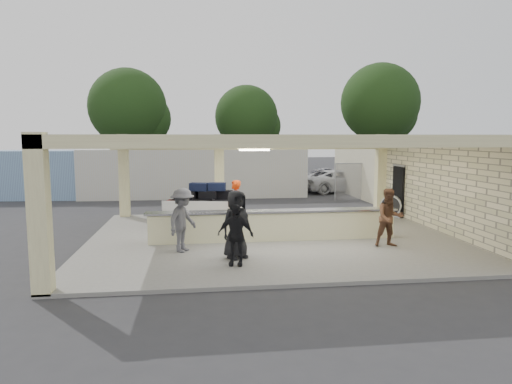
{
  "coord_description": "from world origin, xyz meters",
  "views": [
    {
      "loc": [
        -2.45,
        -14.9,
        3.46
      ],
      "look_at": [
        -0.38,
        1.0,
        1.5
      ],
      "focal_mm": 32.0,
      "sensor_mm": 36.0,
      "label": 1
    }
  ],
  "objects": [
    {
      "name": "drum_fan",
      "position": [
        5.5,
        2.88,
        0.6
      ],
      "size": [
        0.87,
        0.68,
        0.94
      ],
      "rotation": [
        0.0,
        0.0,
        -0.55
      ],
      "color": "silver",
      "rests_on": "pavilion"
    },
    {
      "name": "tree_left",
      "position": [
        -7.68,
        24.16,
        5.59
      ],
      "size": [
        6.6,
        6.3,
        9.0
      ],
      "color": "#382619",
      "rests_on": "ground"
    },
    {
      "name": "luggage_cart",
      "position": [
        -2.25,
        2.15,
        0.98
      ],
      "size": [
        3.09,
        2.28,
        1.63
      ],
      "rotation": [
        0.0,
        0.0,
        -0.21
      ],
      "color": "silver",
      "rests_on": "pavilion"
    },
    {
      "name": "passenger_c",
      "position": [
        -2.89,
        -1.66,
        1.04
      ],
      "size": [
        0.98,
        1.26,
        1.87
      ],
      "primitive_type": "imported",
      "rotation": [
        0.0,
        0.0,
        1.03
      ],
      "color": "#515156",
      "rests_on": "pavilion"
    },
    {
      "name": "passenger_b",
      "position": [
        -1.48,
        -3.27,
        0.91
      ],
      "size": [
        1.0,
        0.58,
        1.61
      ],
      "primitive_type": "imported",
      "rotation": [
        0.0,
        0.0,
        -0.26
      ],
      "color": "black",
      "rests_on": "pavilion"
    },
    {
      "name": "adjacent_building",
      "position": [
        9.5,
        10.0,
        1.6
      ],
      "size": [
        6.0,
        8.0,
        3.2
      ],
      "primitive_type": "cube",
      "color": "beige",
      "rests_on": "ground"
    },
    {
      "name": "car_white_a",
      "position": [
        6.39,
        12.67,
        0.69
      ],
      "size": [
        5.27,
        3.54,
        1.38
      ],
      "primitive_type": "imported",
      "rotation": [
        0.0,
        0.0,
        1.85
      ],
      "color": "silver",
      "rests_on": "ground"
    },
    {
      "name": "tree_mid",
      "position": [
        2.32,
        26.16,
        4.96
      ],
      "size": [
        6.0,
        5.6,
        8.0
      ],
      "color": "#382619",
      "rests_on": "ground"
    },
    {
      "name": "baggage_handler",
      "position": [
        -1.15,
        0.89,
        1.02
      ],
      "size": [
        0.4,
        0.69,
        1.84
      ],
      "primitive_type": "imported",
      "rotation": [
        0.0,
        0.0,
        4.66
      ],
      "color": "red",
      "rests_on": "pavilion"
    },
    {
      "name": "pavilion",
      "position": [
        0.21,
        0.66,
        1.35
      ],
      "size": [
        12.01,
        10.0,
        3.55
      ],
      "color": "slate",
      "rests_on": "ground"
    },
    {
      "name": "tree_right",
      "position": [
        14.32,
        25.16,
        6.21
      ],
      "size": [
        7.2,
        7.0,
        10.0
      ],
      "color": "#382619",
      "rests_on": "ground"
    },
    {
      "name": "car_white_b",
      "position": [
        13.27,
        13.15,
        0.69
      ],
      "size": [
        4.65,
        2.66,
        1.38
      ],
      "primitive_type": "imported",
      "rotation": [
        0.0,
        0.0,
        1.82
      ],
      "color": "silver",
      "rests_on": "ground"
    },
    {
      "name": "container_blue",
      "position": [
        -10.23,
        11.84,
        1.34
      ],
      "size": [
        10.46,
        3.19,
        2.68
      ],
      "primitive_type": "cube",
      "rotation": [
        0.0,
        0.0,
        -0.07
      ],
      "color": "#7FA9CC",
      "rests_on": "ground"
    },
    {
      "name": "passenger_a",
      "position": [
        3.36,
        -1.85,
        0.99
      ],
      "size": [
        0.88,
        0.41,
        1.79
      ],
      "primitive_type": "imported",
      "rotation": [
        0.0,
        0.0,
        -0.03
      ],
      "color": "brown",
      "rests_on": "pavilion"
    },
    {
      "name": "baggage_counter",
      "position": [
        0.0,
        -0.5,
        0.59
      ],
      "size": [
        8.2,
        0.58,
        0.98
      ],
      "color": "beige",
      "rests_on": "pavilion"
    },
    {
      "name": "fence",
      "position": [
        11.0,
        9.0,
        1.05
      ],
      "size": [
        12.06,
        0.06,
        2.03
      ],
      "color": "gray",
      "rests_on": "ground"
    },
    {
      "name": "passenger_d",
      "position": [
        -1.39,
        -2.57,
        1.05
      ],
      "size": [
        0.99,
        0.78,
        1.9
      ],
      "primitive_type": "imported",
      "rotation": [
        0.0,
        0.0,
        0.51
      ],
      "color": "black",
      "rests_on": "pavilion"
    },
    {
      "name": "car_dark",
      "position": [
        6.6,
        14.95,
        0.65
      ],
      "size": [
        4.03,
        1.85,
        1.29
      ],
      "primitive_type": "imported",
      "rotation": [
        0.0,
        0.0,
        1.44
      ],
      "color": "black",
      "rests_on": "ground"
    },
    {
      "name": "container_white",
      "position": [
        -2.56,
        11.49,
        1.37
      ],
      "size": [
        12.68,
        2.63,
        2.74
      ],
      "primitive_type": "cube",
      "rotation": [
        0.0,
        0.0,
        -0.01
      ],
      "color": "beige",
      "rests_on": "ground"
    },
    {
      "name": "ground",
      "position": [
        0.0,
        0.0,
        0.0
      ],
      "size": [
        120.0,
        120.0,
        0.0
      ],
      "primitive_type": "plane",
      "color": "#2C2C2F",
      "rests_on": "ground"
    }
  ]
}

